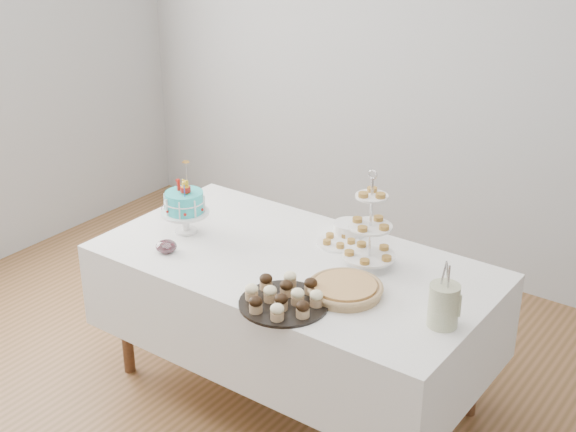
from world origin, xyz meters
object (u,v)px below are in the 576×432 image
Objects in this scene: cupcake_tray at (284,296)px; utensil_pitcher at (444,304)px; pastry_plate at (339,241)px; tiered_stand at (370,227)px; table at (293,301)px; jam_bowl_a at (166,247)px; pie at (345,289)px; plate_stack at (350,228)px; jam_bowl_b at (172,209)px; birthday_cake at (185,214)px.

utensil_pitcher is (0.63, 0.25, 0.06)m from cupcake_tray.
pastry_plate is (-0.13, 0.64, -0.03)m from cupcake_tray.
tiered_stand reaches higher than utensil_pitcher.
table is 0.68m from jam_bowl_a.
pie is 0.95m from jam_bowl_a.
pie is at bearing -60.01° from plate_stack.
jam_bowl_b is (-1.17, -0.11, -0.17)m from tiered_stand.
table is at bearing -3.28° from jam_bowl_b.
jam_bowl_a is at bearing 179.35° from utensil_pitcher.
tiered_stand is 2.96× the size of plate_stack.
pie is at bearing -79.70° from tiered_stand.
utensil_pitcher is (0.46, 0.02, 0.07)m from pie.
pie is 3.30× the size of jam_bowl_a.
cupcake_tray is 0.78m from plate_stack.
birthday_cake is at bearing -145.85° from plate_stack.
birthday_cake reaches higher than jam_bowl_a.
pastry_plate is at bearing 13.67° from jam_bowl_b.
table is 18.53× the size of jam_bowl_a.
table is at bearing -99.72° from plate_stack.
table is 0.91m from utensil_pitcher.
jam_bowl_a is 0.36× the size of utensil_pitcher.
table is 6.69× the size of utensil_pitcher.
cupcake_tray is 0.77m from jam_bowl_a.
birthday_cake is at bearing 176.21° from pie.
birthday_cake is 0.96× the size of cupcake_tray.
tiered_stand reaches higher than pie.
pastry_plate is (0.08, 0.27, 0.24)m from table.
jam_bowl_b reaches higher than jam_bowl_a.
table is at bearing 164.09° from utensil_pitcher.
tiered_stand reaches higher than jam_bowl_a.
birthday_cake is 0.25m from jam_bowl_a.
pie is at bearing 174.89° from utensil_pitcher.
pie is at bearing 9.58° from jam_bowl_a.
table is at bearing 28.26° from jam_bowl_a.
birthday_cake is 0.89m from cupcake_tray.
cupcake_tray is at bearing -60.06° from table.
birthday_cake is 3.67× the size of jam_bowl_a.
pie is 2.08× the size of plate_stack.
pastry_plate is at bearing 101.32° from cupcake_tray.
plate_stack is 0.75× the size of pastry_plate.
jam_bowl_a is at bearing -152.57° from tiered_stand.
jam_bowl_b is at bearing 158.43° from cupcake_tray.
birthday_cake is 2.31× the size of plate_stack.
cupcake_tray is 1.38× the size of utensil_pitcher.
cupcake_tray is at bearing -21.57° from jam_bowl_b.
pie is 0.51m from pastry_plate.
jam_bowl_b is at bearing 176.72° from table.
cupcake_tray is 1.15× the size of pie.
plate_stack is at bearing 48.30° from jam_bowl_a.
birthday_cake is 3.27× the size of jam_bowl_b.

